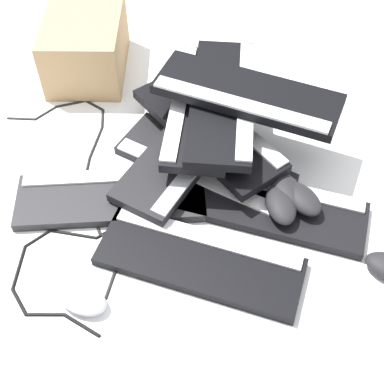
{
  "coord_description": "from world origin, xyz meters",
  "views": [
    {
      "loc": [
        -0.1,
        -0.78,
        1.0
      ],
      "look_at": [
        0.01,
        -0.06,
        0.09
      ],
      "focal_mm": 50.0,
      "sensor_mm": 36.0,
      "label": 1
    }
  ],
  "objects": [
    {
      "name": "mouse_3",
      "position": [
        0.21,
        -0.09,
        0.05
      ],
      "size": [
        0.07,
        0.11,
        0.04
      ],
      "primitive_type": "ellipsoid",
      "rotation": [
        0.0,
        0.0,
        4.72
      ],
      "color": "black",
      "rests_on": "keyboard_0"
    },
    {
      "name": "keyboard_5",
      "position": [
        0.08,
        0.15,
        0.07
      ],
      "size": [
        0.34,
        0.46,
        0.03
      ],
      "color": "black",
      "rests_on": "keyboard_4"
    },
    {
      "name": "keyboard_0",
      "position": [
        0.19,
        -0.06,
        0.01
      ],
      "size": [
        0.46,
        0.33,
        0.03
      ],
      "color": "black",
      "rests_on": "ground"
    },
    {
      "name": "cable_0",
      "position": [
        -0.24,
        -0.11,
        0.0
      ],
      "size": [
        0.36,
        0.44,
        0.01
      ],
      "color": "black",
      "rests_on": "ground"
    },
    {
      "name": "keyboard_3",
      "position": [
        0.01,
        -0.18,
        0.01
      ],
      "size": [
        0.46,
        0.33,
        0.03
      ],
      "color": "black",
      "rests_on": "ground"
    },
    {
      "name": "keyboard_8",
      "position": [
        0.17,
        0.16,
        0.16
      ],
      "size": [
        0.45,
        0.36,
        0.03
      ],
      "color": "black",
      "rests_on": "keyboard_7"
    },
    {
      "name": "ground_plane",
      "position": [
        0.0,
        0.0,
        0.0
      ],
      "size": [
        3.2,
        3.2,
        0.0
      ],
      "primitive_type": "plane",
      "color": "white"
    },
    {
      "name": "keyboard_4",
      "position": [
        0.02,
        0.12,
        0.04
      ],
      "size": [
        0.39,
        0.44,
        0.03
      ],
      "color": "black",
      "rests_on": "keyboard_1"
    },
    {
      "name": "mouse_0",
      "position": [
        -0.24,
        -0.24,
        0.02
      ],
      "size": [
        0.13,
        0.12,
        0.04
      ],
      "primitive_type": "ellipsoid",
      "rotation": [
        0.0,
        0.0,
        5.69
      ],
      "color": "#B7B7BC",
      "rests_on": "ground"
    },
    {
      "name": "keyboard_7",
      "position": [
        0.12,
        0.18,
        0.13
      ],
      "size": [
        0.25,
        0.46,
        0.03
      ],
      "color": "black",
      "rests_on": "keyboard_6"
    },
    {
      "name": "mouse_4",
      "position": [
        0.26,
        -0.08,
        0.05
      ],
      "size": [
        0.11,
        0.13,
        0.04
      ],
      "primitive_type": "ellipsoid",
      "rotation": [
        0.0,
        0.0,
        5.17
      ],
      "color": "black",
      "rests_on": "keyboard_0"
    },
    {
      "name": "cable_1",
      "position": [
        -0.23,
        0.15,
        0.0
      ],
      "size": [
        0.28,
        0.63,
        0.01
      ],
      "color": "black",
      "rests_on": "ground"
    },
    {
      "name": "cardboard_box",
      "position": [
        -0.21,
        0.52,
        0.08
      ],
      "size": [
        0.25,
        0.32,
        0.17
      ],
      "primitive_type": "cube",
      "rotation": [
        0.0,
        0.0,
        4.55
      ],
      "color": "tan",
      "rests_on": "ground"
    },
    {
      "name": "mouse_1",
      "position": [
        0.23,
        -0.05,
        0.05
      ],
      "size": [
        0.08,
        0.12,
        0.04
      ],
      "primitive_type": "ellipsoid",
      "rotation": [
        0.0,
        0.0,
        4.8
      ],
      "color": "black",
      "rests_on": "keyboard_0"
    },
    {
      "name": "keyboard_1",
      "position": [
        0.06,
        0.09,
        0.01
      ],
      "size": [
        0.44,
        0.39,
        0.03
      ],
      "color": "black",
      "rests_on": "ground"
    },
    {
      "name": "keyboard_2",
      "position": [
        -0.17,
        0.02,
        0.01
      ],
      "size": [
        0.45,
        0.19,
        0.03
      ],
      "color": "#232326",
      "rests_on": "ground"
    },
    {
      "name": "keyboard_6",
      "position": [
        0.07,
        0.21,
        0.1
      ],
      "size": [
        0.26,
        0.46,
        0.03
      ],
      "color": "black",
      "rests_on": "keyboard_5"
    }
  ]
}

